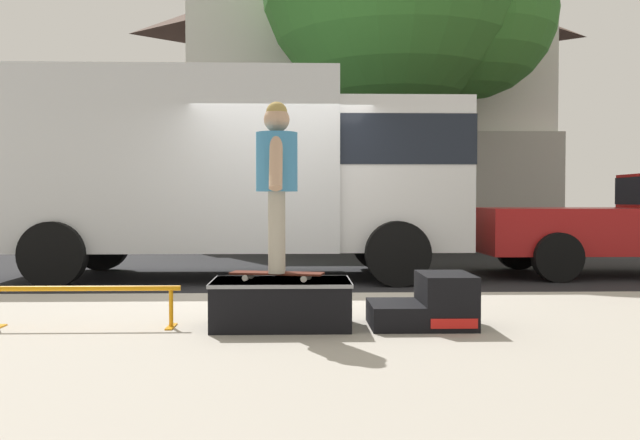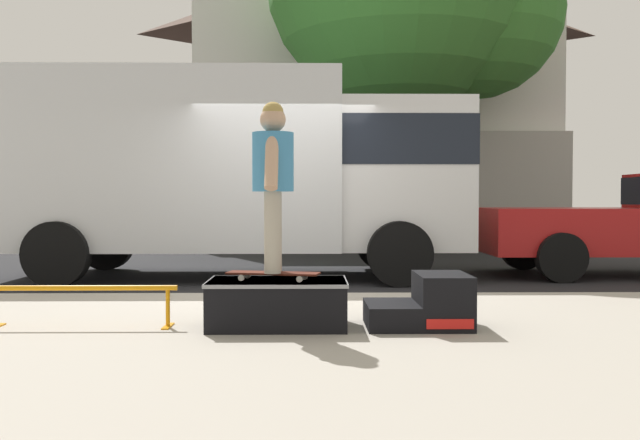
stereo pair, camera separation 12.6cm
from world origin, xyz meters
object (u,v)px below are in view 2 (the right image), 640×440
object	(u,v)px
skate_box	(278,302)
skater_kid	(273,172)
grind_rail	(82,295)
kicker_ramp	(427,305)
box_truck	(239,166)
skateboard	(273,274)

from	to	relation	value
skate_box	skater_kid	size ratio (longest dim) A/B	0.82
skater_kid	grind_rail	bearing A→B (deg)	178.63
skate_box	skater_kid	world-z (taller)	skater_kid
skate_box	kicker_ramp	size ratio (longest dim) A/B	1.35
skate_box	box_truck	distance (m)	5.11
grind_rail	skater_kid	size ratio (longest dim) A/B	1.13
kicker_ramp	box_truck	size ratio (longest dim) A/B	0.13
kicker_ramp	skater_kid	distance (m)	1.71
skate_box	grind_rail	distance (m)	1.65
skate_box	skateboard	bearing A→B (deg)	-144.92
skate_box	kicker_ramp	distance (m)	1.26
skate_box	skater_kid	xyz separation A→B (m)	(-0.04, -0.02, 1.09)
grind_rail	skateboard	distance (m)	1.63
kicker_ramp	grind_rail	distance (m)	2.92
skateboard	box_truck	bearing A→B (deg)	99.09
skater_kid	box_truck	world-z (taller)	box_truck
skateboard	skate_box	bearing A→B (deg)	35.08
skateboard	skater_kid	bearing A→B (deg)	89.10
skater_kid	box_truck	distance (m)	4.95
grind_rail	box_truck	distance (m)	5.08
skater_kid	box_truck	xyz separation A→B (m)	(-0.78, 4.88, 0.27)
kicker_ramp	skater_kid	size ratio (longest dim) A/B	0.61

